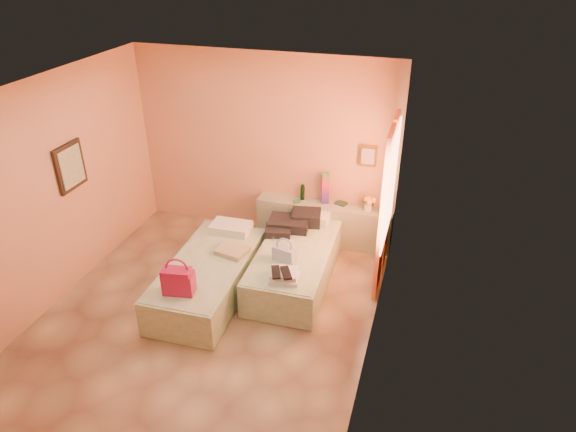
{
  "coord_description": "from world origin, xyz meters",
  "views": [
    {
      "loc": [
        2.41,
        -4.54,
        4.21
      ],
      "look_at": [
        0.79,
        0.85,
        1.08
      ],
      "focal_mm": 32.0,
      "sensor_mm": 36.0,
      "label": 1
    }
  ],
  "objects_px": {
    "water_bottle": "(303,192)",
    "bed_right": "(296,263)",
    "blue_handbag": "(284,254)",
    "towel_stack": "(285,276)",
    "green_book": "(341,203)",
    "bed_left": "(209,278)",
    "magenta_handbag": "(178,280)",
    "headboard_ledge": "(324,223)",
    "flower_vase": "(368,202)"
  },
  "relations": [
    {
      "from": "blue_handbag",
      "to": "headboard_ledge",
      "type": "bearing_deg",
      "value": 94.87
    },
    {
      "from": "bed_right",
      "to": "blue_handbag",
      "type": "height_order",
      "value": "blue_handbag"
    },
    {
      "from": "water_bottle",
      "to": "magenta_handbag",
      "type": "relative_size",
      "value": 0.66
    },
    {
      "from": "flower_vase",
      "to": "towel_stack",
      "type": "height_order",
      "value": "flower_vase"
    },
    {
      "from": "bed_left",
      "to": "bed_right",
      "type": "height_order",
      "value": "same"
    },
    {
      "from": "headboard_ledge",
      "to": "magenta_handbag",
      "type": "distance_m",
      "value": 2.67
    },
    {
      "from": "bed_left",
      "to": "headboard_ledge",
      "type": "bearing_deg",
      "value": 54.77
    },
    {
      "from": "bed_left",
      "to": "blue_handbag",
      "type": "bearing_deg",
      "value": 17.43
    },
    {
      "from": "bed_right",
      "to": "towel_stack",
      "type": "height_order",
      "value": "towel_stack"
    },
    {
      "from": "magenta_handbag",
      "to": "headboard_ledge",
      "type": "bearing_deg",
      "value": 53.89
    },
    {
      "from": "bed_right",
      "to": "magenta_handbag",
      "type": "height_order",
      "value": "magenta_handbag"
    },
    {
      "from": "flower_vase",
      "to": "blue_handbag",
      "type": "bearing_deg",
      "value": -121.57
    },
    {
      "from": "headboard_ledge",
      "to": "magenta_handbag",
      "type": "xyz_separation_m",
      "value": [
        -1.18,
        -2.38,
        0.34
      ]
    },
    {
      "from": "blue_handbag",
      "to": "towel_stack",
      "type": "xyz_separation_m",
      "value": [
        0.13,
        -0.39,
        -0.04
      ]
    },
    {
      "from": "green_book",
      "to": "magenta_handbag",
      "type": "bearing_deg",
      "value": -99.39
    },
    {
      "from": "headboard_ledge",
      "to": "bed_right",
      "type": "height_order",
      "value": "headboard_ledge"
    },
    {
      "from": "bed_left",
      "to": "magenta_handbag",
      "type": "relative_size",
      "value": 5.57
    },
    {
      "from": "bed_left",
      "to": "magenta_handbag",
      "type": "bearing_deg",
      "value": -95.07
    },
    {
      "from": "green_book",
      "to": "headboard_ledge",
      "type": "bearing_deg",
      "value": -141.36
    },
    {
      "from": "water_bottle",
      "to": "towel_stack",
      "type": "bearing_deg",
      "value": -81.27
    },
    {
      "from": "bed_left",
      "to": "blue_handbag",
      "type": "distance_m",
      "value": 1.05
    },
    {
      "from": "flower_vase",
      "to": "bed_right",
      "type": "bearing_deg",
      "value": -126.89
    },
    {
      "from": "headboard_ledge",
      "to": "bed_left",
      "type": "height_order",
      "value": "headboard_ledge"
    },
    {
      "from": "water_bottle",
      "to": "headboard_ledge",
      "type": "bearing_deg",
      "value": -10.76
    },
    {
      "from": "headboard_ledge",
      "to": "flower_vase",
      "type": "xyz_separation_m",
      "value": [
        0.65,
        0.0,
        0.46
      ]
    },
    {
      "from": "magenta_handbag",
      "to": "blue_handbag",
      "type": "relative_size",
      "value": 1.23
    },
    {
      "from": "bed_right",
      "to": "bed_left",
      "type": "bearing_deg",
      "value": -148.29
    },
    {
      "from": "blue_handbag",
      "to": "towel_stack",
      "type": "distance_m",
      "value": 0.42
    },
    {
      "from": "water_bottle",
      "to": "green_book",
      "type": "distance_m",
      "value": 0.6
    },
    {
      "from": "water_bottle",
      "to": "towel_stack",
      "type": "distance_m",
      "value": 1.88
    },
    {
      "from": "blue_handbag",
      "to": "towel_stack",
      "type": "height_order",
      "value": "blue_handbag"
    },
    {
      "from": "water_bottle",
      "to": "bed_right",
      "type": "bearing_deg",
      "value": -79.12
    },
    {
      "from": "water_bottle",
      "to": "towel_stack",
      "type": "xyz_separation_m",
      "value": [
        0.28,
        -1.84,
        -0.22
      ]
    },
    {
      "from": "headboard_ledge",
      "to": "towel_stack",
      "type": "relative_size",
      "value": 5.86
    },
    {
      "from": "bed_right",
      "to": "blue_handbag",
      "type": "relative_size",
      "value": 6.84
    },
    {
      "from": "water_bottle",
      "to": "blue_handbag",
      "type": "relative_size",
      "value": 0.81
    },
    {
      "from": "bed_right",
      "to": "green_book",
      "type": "height_order",
      "value": "green_book"
    },
    {
      "from": "headboard_ledge",
      "to": "water_bottle",
      "type": "distance_m",
      "value": 0.57
    },
    {
      "from": "headboard_ledge",
      "to": "green_book",
      "type": "height_order",
      "value": "green_book"
    },
    {
      "from": "flower_vase",
      "to": "bed_left",
      "type": "bearing_deg",
      "value": -136.36
    },
    {
      "from": "towel_stack",
      "to": "blue_handbag",
      "type": "bearing_deg",
      "value": 108.02
    },
    {
      "from": "magenta_handbag",
      "to": "green_book",
      "type": "bearing_deg",
      "value": 50.31
    },
    {
      "from": "green_book",
      "to": "towel_stack",
      "type": "bearing_deg",
      "value": -78.91
    },
    {
      "from": "bed_left",
      "to": "magenta_handbag",
      "type": "distance_m",
      "value": 0.8
    },
    {
      "from": "flower_vase",
      "to": "towel_stack",
      "type": "xyz_separation_m",
      "value": [
        -0.72,
        -1.77,
        -0.24
      ]
    },
    {
      "from": "bed_left",
      "to": "bed_right",
      "type": "distance_m",
      "value": 1.19
    },
    {
      "from": "headboard_ledge",
      "to": "towel_stack",
      "type": "distance_m",
      "value": 1.79
    },
    {
      "from": "flower_vase",
      "to": "blue_handbag",
      "type": "relative_size",
      "value": 0.94
    },
    {
      "from": "green_book",
      "to": "bed_left",
      "type": "bearing_deg",
      "value": -107.08
    },
    {
      "from": "headboard_ledge",
      "to": "green_book",
      "type": "relative_size",
      "value": 12.34
    }
  ]
}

